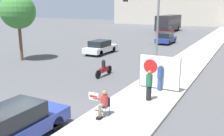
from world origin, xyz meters
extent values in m
plane|color=#4F4F51|center=(0.00, 0.00, 0.00)|extent=(160.00, 160.00, 0.00)
cube|color=#B7B2A8|center=(3.76, 15.00, 0.07)|extent=(3.35, 90.00, 0.14)
cylinder|color=#474C56|center=(2.77, 1.65, 0.35)|extent=(0.03, 0.03, 0.42)
cylinder|color=#474C56|center=(3.14, 1.65, 0.35)|extent=(0.03, 0.03, 0.42)
cylinder|color=#474C56|center=(2.77, 2.02, 0.35)|extent=(0.03, 0.03, 0.42)
cylinder|color=#474C56|center=(3.14, 2.02, 0.35)|extent=(0.03, 0.03, 0.42)
cube|color=navy|center=(2.95, 1.83, 0.57)|extent=(0.40, 0.40, 0.02)
cube|color=navy|center=(2.95, 2.02, 0.77)|extent=(0.40, 0.02, 0.38)
cylinder|color=#756651|center=(2.95, 1.67, 0.67)|extent=(0.18, 0.42, 0.18)
cylinder|color=#756651|center=(2.95, 1.46, 0.35)|extent=(0.16, 0.16, 0.42)
cube|color=black|center=(2.95, 1.40, 0.19)|extent=(0.20, 0.28, 0.10)
cylinder|color=#B23333|center=(2.95, 1.86, 0.84)|extent=(0.34, 0.34, 0.52)
sphere|color=#936B4C|center=(2.95, 1.86, 1.21)|extent=(0.22, 0.22, 0.22)
cylinder|color=#B23333|center=(2.63, 1.78, 0.92)|extent=(0.45, 0.09, 0.09)
cube|color=#EAE5C6|center=(2.42, 1.78, 0.97)|extent=(0.53, 0.02, 0.36)
cube|color=#AD1414|center=(2.42, 1.77, 0.97)|extent=(0.40, 0.01, 0.09)
cylinder|color=black|center=(4.05, 4.60, 0.53)|extent=(0.28, 0.28, 0.79)
cylinder|color=#236642|center=(4.05, 4.60, 1.24)|extent=(0.34, 0.34, 0.62)
sphere|color=#936B4C|center=(4.05, 4.60, 1.65)|extent=(0.21, 0.21, 0.21)
cylinder|color=#334775|center=(4.06, 6.40, 0.53)|extent=(0.28, 0.28, 0.78)
cylinder|color=navy|center=(4.06, 6.40, 1.23)|extent=(0.34, 0.34, 0.62)
sphere|color=tan|center=(4.06, 6.40, 1.65)|extent=(0.21, 0.21, 0.21)
cylinder|color=slate|center=(2.71, 6.52, 1.16)|extent=(0.06, 0.06, 2.03)
cylinder|color=slate|center=(5.17, 6.52, 1.16)|extent=(0.06, 0.06, 2.03)
cube|color=white|center=(3.94, 6.52, 1.21)|extent=(2.45, 0.02, 1.93)
cylinder|color=red|center=(3.40, 6.50, 1.50)|extent=(0.85, 0.01, 0.85)
cylinder|color=slate|center=(2.38, 10.59, 3.30)|extent=(0.16, 0.16, 6.31)
sphere|color=green|center=(-0.18, 10.44, 5.45)|extent=(0.18, 0.18, 0.18)
cube|color=navy|center=(1.11, -1.45, 0.54)|extent=(1.71, 4.28, 0.54)
cube|color=black|center=(1.11, -1.62, 1.13)|extent=(1.47, 2.22, 0.64)
cylinder|color=black|center=(0.36, -0.13, 0.32)|extent=(0.22, 0.64, 0.64)
cylinder|color=black|center=(1.85, -0.13, 0.32)|extent=(0.22, 0.64, 0.64)
cube|color=silver|center=(-5.52, 15.54, 0.54)|extent=(1.83, 4.41, 0.54)
cube|color=black|center=(-5.52, 15.36, 1.14)|extent=(1.57, 2.29, 0.64)
cylinder|color=black|center=(-6.33, 16.91, 0.32)|extent=(0.22, 0.64, 0.64)
cylinder|color=black|center=(-4.72, 16.91, 0.32)|extent=(0.22, 0.64, 0.64)
cylinder|color=black|center=(-6.33, 14.17, 0.32)|extent=(0.22, 0.64, 0.64)
cylinder|color=black|center=(-4.72, 14.17, 0.32)|extent=(0.22, 0.64, 0.64)
cube|color=navy|center=(-1.57, 26.32, 0.56)|extent=(1.85, 4.19, 0.57)
cube|color=black|center=(-1.57, 26.16, 1.17)|extent=(1.59, 2.18, 0.66)
cylinder|color=black|center=(-2.39, 27.62, 0.32)|extent=(0.22, 0.64, 0.64)
cylinder|color=black|center=(-0.76, 27.62, 0.32)|extent=(0.22, 0.64, 0.64)
cylinder|color=black|center=(-2.39, 25.02, 0.32)|extent=(0.22, 0.64, 0.64)
cylinder|color=black|center=(-0.76, 25.02, 0.32)|extent=(0.22, 0.64, 0.64)
cube|color=maroon|center=(-4.54, 36.22, 0.57)|extent=(1.73, 4.24, 0.59)
cube|color=black|center=(-4.54, 36.05, 1.20)|extent=(1.49, 2.21, 0.68)
cylinder|color=black|center=(-5.30, 37.53, 0.32)|extent=(0.22, 0.64, 0.64)
cylinder|color=black|center=(-3.79, 37.53, 0.32)|extent=(0.22, 0.64, 0.64)
cylinder|color=black|center=(-5.30, 34.90, 0.32)|extent=(0.22, 0.64, 0.64)
cylinder|color=black|center=(-3.79, 34.90, 0.32)|extent=(0.22, 0.64, 0.64)
cube|color=#232328|center=(-6.09, 43.09, 1.87)|extent=(2.55, 10.00, 2.85)
cube|color=black|center=(-6.09, 43.09, 2.04)|extent=(2.57, 9.50, 0.92)
cylinder|color=black|center=(-7.22, 46.19, 0.52)|extent=(0.30, 1.04, 1.04)
cylinder|color=black|center=(-4.97, 46.19, 0.52)|extent=(0.30, 1.04, 1.04)
cylinder|color=black|center=(-7.22, 39.99, 0.52)|extent=(0.30, 1.04, 1.04)
cylinder|color=black|center=(-4.97, 39.99, 0.52)|extent=(0.30, 1.04, 1.04)
cube|color=maroon|center=(-0.70, 8.02, 0.48)|extent=(0.24, 0.97, 0.32)
cylinder|color=black|center=(-0.70, 7.97, 0.82)|extent=(0.28, 0.28, 0.54)
sphere|color=black|center=(-0.70, 7.97, 1.10)|extent=(0.24, 0.24, 0.24)
cylinder|color=black|center=(-0.70, 8.83, 0.30)|extent=(0.10, 0.60, 0.60)
cylinder|color=black|center=(-0.70, 7.21, 0.30)|extent=(0.10, 0.60, 0.60)
cylinder|color=brown|center=(-10.25, 9.00, 1.71)|extent=(0.28, 0.28, 3.43)
sphere|color=#387A33|center=(-10.25, 9.00, 4.53)|extent=(3.15, 3.15, 3.15)
camera|label=1|loc=(8.29, -7.20, 4.93)|focal=40.00mm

